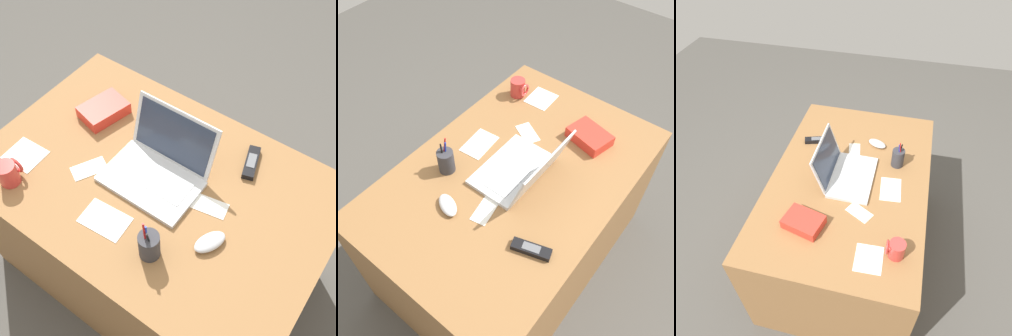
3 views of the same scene
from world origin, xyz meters
The scene contains 12 objects.
ground_plane centered at (0.00, 0.00, 0.00)m, with size 6.00×6.00×0.00m, color #4C4944.
desk centered at (0.00, 0.00, 0.36)m, with size 1.29×0.86×0.71m, color olive.
laptop centered at (0.00, 0.03, 0.76)m, with size 0.35×0.29×0.23m.
computer_mouse centered at (0.31, -0.10, 0.73)m, with size 0.06×0.12×0.03m, color silver.
coffee_mug_white centered at (-0.42, -0.30, 0.76)m, with size 0.07×0.09×0.09m.
cordless_phone centered at (0.26, 0.27, 0.73)m, with size 0.09×0.15×0.03m.
pen_holder centered at (0.16, -0.24, 0.77)m, with size 0.07×0.07×0.18m.
snack_bag centered at (-0.36, 0.15, 0.74)m, with size 0.13×0.18×0.05m, color red.
paper_note_near_laptop centered at (-0.03, -0.23, 0.71)m, with size 0.17×0.11×0.00m, color white.
paper_note_left centered at (-0.47, -0.19, 0.71)m, with size 0.14×0.12×0.00m, color white.
paper_note_right centered at (0.23, 0.02, 0.71)m, with size 0.13×0.07×0.00m, color white.
paper_note_front centered at (-0.23, -0.10, 0.71)m, with size 0.07×0.13×0.00m, color white.
Camera 1 is at (0.57, -0.70, 1.98)m, focal length 45.61 mm.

